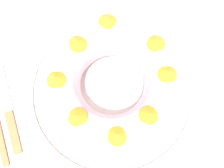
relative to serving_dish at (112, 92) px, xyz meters
name	(u,v)px	position (x,y,z in m)	size (l,w,h in m)	color
ground_plane	(106,136)	(-0.02, 0.01, -0.73)	(8.00, 8.00, 0.00)	brown
dining_table	(101,100)	(-0.02, 0.01, -0.08)	(1.59, 1.14, 0.72)	silver
serving_dish	(112,92)	(0.00, 0.00, 0.00)	(0.33, 0.33, 0.03)	white
bundt_cake	(112,84)	(0.00, 0.00, 0.05)	(0.27, 0.27, 0.09)	#E09EAD
cake_knife	(9,113)	(-0.21, 0.02, -0.01)	(0.02, 0.19, 0.01)	#936038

